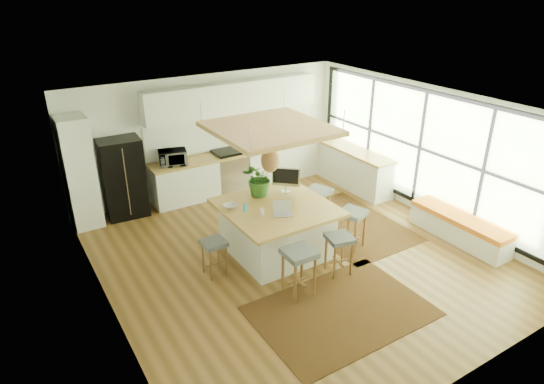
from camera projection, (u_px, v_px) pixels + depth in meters
floor at (296, 254)px, 8.56m from camera, size 7.00×7.00×0.00m
ceiling at (299, 109)px, 7.44m from camera, size 7.00×7.00×0.00m
wall_back at (210, 134)px, 10.71m from camera, size 6.50×0.00×6.50m
wall_front at (474, 293)px, 5.29m from camera, size 6.50×0.00×6.50m
wall_left at (103, 237)px, 6.44m from camera, size 0.00×7.00×7.00m
wall_right at (429, 153)px, 9.56m from camera, size 0.00×7.00×7.00m
window_wall at (428, 150)px, 9.52m from camera, size 0.10×6.20×2.60m
pantry at (80, 173)px, 9.14m from camera, size 0.55×0.60×2.25m
back_counter_base at (239, 171)px, 11.10m from camera, size 4.20×0.60×0.88m
back_counter_top at (239, 152)px, 10.91m from camera, size 4.24×0.64×0.05m
backsplash at (232, 130)px, 10.96m from camera, size 4.20×0.02×0.80m
upper_cabinets at (234, 98)px, 10.50m from camera, size 4.20×0.34×0.70m
range at (230, 170)px, 10.96m from camera, size 0.76×0.62×1.00m
right_counter_base at (349, 167)px, 11.33m from camera, size 0.60×2.50×0.88m
right_counter_top at (351, 149)px, 11.14m from camera, size 0.64×2.54×0.05m
window_bench at (459, 228)px, 8.94m from camera, size 0.52×2.00×0.50m
ceiling_panel at (270, 144)px, 7.88m from camera, size 1.86×1.86×0.80m
rug_near at (341, 311)px, 7.09m from camera, size 2.60×1.80×0.01m
rug_right at (349, 225)px, 9.58m from camera, size 1.80×2.60×0.01m
fridge at (123, 174)px, 9.64m from camera, size 0.87×0.71×1.67m
island at (277, 229)px, 8.46m from camera, size 1.85×1.85×0.93m
stool_near_left at (299, 275)px, 7.35m from camera, size 0.48×0.48×0.80m
stool_near_right at (339, 254)px, 7.90m from camera, size 0.49×0.49×0.70m
stool_right_front at (351, 230)px, 8.66m from camera, size 0.57×0.57×0.75m
stool_right_back at (317, 208)px, 9.46m from camera, size 0.58×0.58×0.78m
stool_left_side at (214, 256)px, 7.85m from camera, size 0.39×0.39×0.64m
laptop at (283, 209)px, 7.90m from camera, size 0.42×0.43×0.24m
monitor at (286, 179)px, 8.71m from camera, size 0.51×0.50×0.49m
microwave at (173, 156)px, 10.04m from camera, size 0.64×0.46×0.39m
island_plant at (259, 181)px, 8.59m from camera, size 0.90×0.92×0.55m
island_bowl at (231, 206)px, 8.20m from camera, size 0.25×0.25×0.06m
island_bottle_0 at (246, 206)px, 8.04m from camera, size 0.07×0.07×0.19m
island_bottle_1 at (261, 210)px, 7.92m from camera, size 0.07×0.07×0.19m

